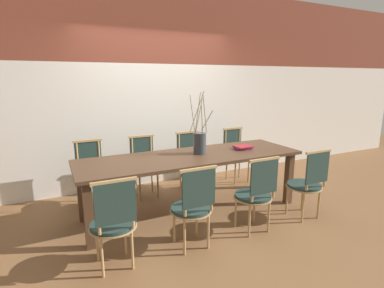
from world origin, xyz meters
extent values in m
plane|color=brown|center=(0.00, 0.00, 0.00)|extent=(16.00, 16.00, 0.00)
cube|color=silver|center=(0.00, 1.34, 0.99)|extent=(12.00, 0.06, 1.97)
cube|color=brown|center=(0.00, 1.34, 2.59)|extent=(12.00, 0.06, 1.23)
cube|color=#4C3321|center=(0.00, 0.00, 0.75)|extent=(2.91, 0.90, 0.04)
cube|color=#4C3321|center=(-1.35, -0.35, 0.37)|extent=(0.09, 0.09, 0.73)
cube|color=#4C3321|center=(1.35, -0.35, 0.37)|extent=(0.09, 0.09, 0.73)
cube|color=#4C3321|center=(-1.35, 0.35, 0.37)|extent=(0.09, 0.09, 0.73)
cube|color=#4C3321|center=(1.35, 0.35, 0.37)|extent=(0.09, 0.09, 0.73)
cylinder|color=#233833|center=(-1.18, -0.75, 0.42)|extent=(0.42, 0.42, 0.04)
cylinder|color=tan|center=(-1.18, -0.75, 0.40)|extent=(0.44, 0.44, 0.01)
cylinder|color=tan|center=(-1.31, -0.62, 0.20)|extent=(0.03, 0.03, 0.41)
cylinder|color=tan|center=(-1.04, -0.62, 0.20)|extent=(0.03, 0.03, 0.41)
cylinder|color=tan|center=(-1.31, -0.89, 0.20)|extent=(0.03, 0.03, 0.41)
cylinder|color=tan|center=(-1.04, -0.89, 0.20)|extent=(0.03, 0.03, 0.41)
cylinder|color=tan|center=(-1.32, -0.93, 0.68)|extent=(0.03, 0.03, 0.47)
cylinder|color=tan|center=(-1.03, -0.93, 0.68)|extent=(0.03, 0.03, 0.47)
cube|color=#233833|center=(-1.18, -0.94, 0.70)|extent=(0.35, 0.02, 0.38)
cube|color=tan|center=(-1.18, -0.93, 0.90)|extent=(0.39, 0.03, 0.03)
cylinder|color=#233833|center=(-0.38, -0.75, 0.42)|extent=(0.42, 0.42, 0.04)
cylinder|color=tan|center=(-0.38, -0.75, 0.40)|extent=(0.44, 0.44, 0.01)
cylinder|color=tan|center=(-0.51, -0.62, 0.20)|extent=(0.03, 0.03, 0.41)
cylinder|color=tan|center=(-0.24, -0.62, 0.20)|extent=(0.03, 0.03, 0.41)
cylinder|color=tan|center=(-0.51, -0.89, 0.20)|extent=(0.03, 0.03, 0.41)
cylinder|color=tan|center=(-0.24, -0.89, 0.20)|extent=(0.03, 0.03, 0.41)
cylinder|color=tan|center=(-0.52, -0.93, 0.68)|extent=(0.03, 0.03, 0.47)
cylinder|color=tan|center=(-0.23, -0.93, 0.68)|extent=(0.03, 0.03, 0.47)
cube|color=#233833|center=(-0.38, -0.94, 0.70)|extent=(0.35, 0.02, 0.38)
cube|color=tan|center=(-0.38, -0.93, 0.90)|extent=(0.39, 0.03, 0.03)
cylinder|color=#233833|center=(0.42, -0.75, 0.42)|extent=(0.42, 0.42, 0.04)
cylinder|color=tan|center=(0.42, -0.75, 0.40)|extent=(0.44, 0.44, 0.01)
cylinder|color=tan|center=(0.28, -0.62, 0.20)|extent=(0.03, 0.03, 0.41)
cylinder|color=tan|center=(0.55, -0.62, 0.20)|extent=(0.03, 0.03, 0.41)
cylinder|color=tan|center=(0.28, -0.89, 0.20)|extent=(0.03, 0.03, 0.41)
cylinder|color=tan|center=(0.55, -0.89, 0.20)|extent=(0.03, 0.03, 0.41)
cylinder|color=tan|center=(0.27, -0.93, 0.68)|extent=(0.03, 0.03, 0.47)
cylinder|color=tan|center=(0.56, -0.93, 0.68)|extent=(0.03, 0.03, 0.47)
cube|color=#233833|center=(0.42, -0.94, 0.70)|extent=(0.35, 0.02, 0.38)
cube|color=tan|center=(0.42, -0.93, 0.90)|extent=(0.39, 0.03, 0.03)
cylinder|color=#233833|center=(1.21, -0.75, 0.42)|extent=(0.42, 0.42, 0.04)
cylinder|color=tan|center=(1.21, -0.75, 0.40)|extent=(0.44, 0.44, 0.01)
cylinder|color=tan|center=(1.08, -0.62, 0.20)|extent=(0.03, 0.03, 0.41)
cylinder|color=tan|center=(1.35, -0.62, 0.20)|extent=(0.03, 0.03, 0.41)
cylinder|color=tan|center=(1.08, -0.89, 0.20)|extent=(0.03, 0.03, 0.41)
cylinder|color=tan|center=(1.35, -0.89, 0.20)|extent=(0.03, 0.03, 0.41)
cylinder|color=tan|center=(1.07, -0.93, 0.68)|extent=(0.03, 0.03, 0.47)
cylinder|color=tan|center=(1.36, -0.93, 0.68)|extent=(0.03, 0.03, 0.47)
cube|color=#233833|center=(1.21, -0.94, 0.70)|extent=(0.35, 0.02, 0.38)
cube|color=tan|center=(1.21, -0.93, 0.90)|extent=(0.39, 0.03, 0.03)
cylinder|color=#233833|center=(-1.17, 0.75, 0.42)|extent=(0.42, 0.42, 0.04)
cylinder|color=tan|center=(-1.17, 0.75, 0.40)|extent=(0.44, 0.44, 0.01)
cylinder|color=tan|center=(-1.03, 0.62, 0.20)|extent=(0.03, 0.03, 0.41)
cylinder|color=tan|center=(-1.30, 0.62, 0.20)|extent=(0.03, 0.03, 0.41)
cylinder|color=tan|center=(-1.03, 0.89, 0.20)|extent=(0.03, 0.03, 0.41)
cylinder|color=tan|center=(-1.30, 0.89, 0.20)|extent=(0.03, 0.03, 0.41)
cylinder|color=tan|center=(-1.02, 0.93, 0.68)|extent=(0.03, 0.03, 0.47)
cylinder|color=tan|center=(-1.32, 0.93, 0.68)|extent=(0.03, 0.03, 0.47)
cube|color=#233833|center=(-1.17, 0.94, 0.70)|extent=(0.35, 0.02, 0.38)
cube|color=tan|center=(-1.17, 0.93, 0.90)|extent=(0.39, 0.03, 0.03)
cylinder|color=#233833|center=(-0.40, 0.75, 0.42)|extent=(0.42, 0.42, 0.04)
cylinder|color=tan|center=(-0.40, 0.75, 0.40)|extent=(0.44, 0.44, 0.01)
cylinder|color=tan|center=(-0.26, 0.62, 0.20)|extent=(0.03, 0.03, 0.41)
cylinder|color=tan|center=(-0.53, 0.62, 0.20)|extent=(0.03, 0.03, 0.41)
cylinder|color=tan|center=(-0.26, 0.89, 0.20)|extent=(0.03, 0.03, 0.41)
cylinder|color=tan|center=(-0.53, 0.89, 0.20)|extent=(0.03, 0.03, 0.41)
cylinder|color=tan|center=(-0.25, 0.93, 0.68)|extent=(0.03, 0.03, 0.47)
cylinder|color=tan|center=(-0.54, 0.93, 0.68)|extent=(0.03, 0.03, 0.47)
cube|color=#233833|center=(-0.40, 0.94, 0.70)|extent=(0.35, 0.02, 0.38)
cube|color=tan|center=(-0.40, 0.93, 0.90)|extent=(0.39, 0.03, 0.03)
cylinder|color=#233833|center=(0.36, 0.75, 0.42)|extent=(0.42, 0.42, 0.04)
cylinder|color=tan|center=(0.36, 0.75, 0.40)|extent=(0.44, 0.44, 0.01)
cylinder|color=tan|center=(0.50, 0.62, 0.20)|extent=(0.03, 0.03, 0.41)
cylinder|color=tan|center=(0.23, 0.62, 0.20)|extent=(0.03, 0.03, 0.41)
cylinder|color=tan|center=(0.50, 0.89, 0.20)|extent=(0.03, 0.03, 0.41)
cylinder|color=tan|center=(0.23, 0.89, 0.20)|extent=(0.03, 0.03, 0.41)
cylinder|color=tan|center=(0.51, 0.93, 0.68)|extent=(0.03, 0.03, 0.47)
cylinder|color=tan|center=(0.22, 0.93, 0.68)|extent=(0.03, 0.03, 0.47)
cube|color=#233833|center=(0.36, 0.94, 0.70)|extent=(0.35, 0.02, 0.38)
cube|color=tan|center=(0.36, 0.93, 0.90)|extent=(0.39, 0.03, 0.03)
cylinder|color=#233833|center=(1.24, 0.75, 0.42)|extent=(0.42, 0.42, 0.04)
cylinder|color=tan|center=(1.24, 0.75, 0.40)|extent=(0.44, 0.44, 0.01)
cylinder|color=tan|center=(1.37, 0.62, 0.20)|extent=(0.03, 0.03, 0.41)
cylinder|color=tan|center=(1.10, 0.62, 0.20)|extent=(0.03, 0.03, 0.41)
cylinder|color=tan|center=(1.37, 0.89, 0.20)|extent=(0.03, 0.03, 0.41)
cylinder|color=tan|center=(1.10, 0.89, 0.20)|extent=(0.03, 0.03, 0.41)
cylinder|color=tan|center=(1.38, 0.93, 0.68)|extent=(0.03, 0.03, 0.47)
cylinder|color=tan|center=(1.09, 0.93, 0.68)|extent=(0.03, 0.03, 0.47)
cube|color=#233833|center=(1.24, 0.94, 0.70)|extent=(0.35, 0.02, 0.38)
cube|color=tan|center=(1.24, 0.93, 0.90)|extent=(0.39, 0.03, 0.03)
cylinder|color=#33383D|center=(0.13, 0.04, 0.91)|extent=(0.17, 0.17, 0.28)
cylinder|color=brown|center=(0.17, -0.01, 1.31)|extent=(0.12, 0.10, 0.52)
cylinder|color=brown|center=(0.12, 0.08, 1.31)|extent=(0.09, 0.03, 0.52)
cylinder|color=brown|center=(0.14, 0.14, 1.32)|extent=(0.21, 0.02, 0.53)
cylinder|color=brown|center=(0.14, 0.08, 1.27)|extent=(0.10, 0.03, 0.44)
cylinder|color=brown|center=(0.25, 0.06, 1.20)|extent=(0.05, 0.24, 0.30)
cylinder|color=brown|center=(0.15, 0.02, 1.23)|extent=(0.05, 0.05, 0.35)
cylinder|color=brown|center=(0.03, 0.05, 1.29)|extent=(0.03, 0.21, 0.49)
cube|color=#842D8C|center=(0.81, 0.01, 0.78)|extent=(0.23, 0.17, 0.02)
cube|color=#842D8C|center=(0.80, 0.01, 0.80)|extent=(0.26, 0.19, 0.01)
cube|color=maroon|center=(0.81, 0.01, 0.81)|extent=(0.25, 0.20, 0.01)
camera|label=1|loc=(-1.63, -3.37, 1.74)|focal=28.00mm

